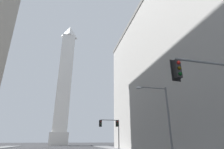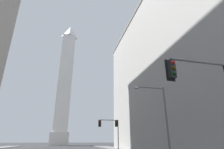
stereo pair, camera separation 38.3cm
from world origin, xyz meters
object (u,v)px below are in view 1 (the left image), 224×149
Objects in this scene: traffic_light_near_right at (222,86)px; street_lamp at (163,112)px; traffic_light_mid_right at (112,127)px; obelisk at (65,81)px.

traffic_light_near_right is 0.88× the size of street_lamp.
traffic_light_near_right is at bearing -90.57° from traffic_light_mid_right.
obelisk is at bearing 104.69° from traffic_light_mid_right.
street_lamp is (0.79, 8.37, -0.30)m from traffic_light_near_right.
street_lamp is at bearing -88.45° from traffic_light_mid_right.
obelisk is at bearing 98.91° from traffic_light_near_right.
obelisk is 67.23m from street_lamp.
obelisk is at bearing 100.79° from street_lamp.
traffic_light_mid_right is at bearing -75.31° from obelisk.
traffic_light_mid_right is 27.31m from traffic_light_near_right.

